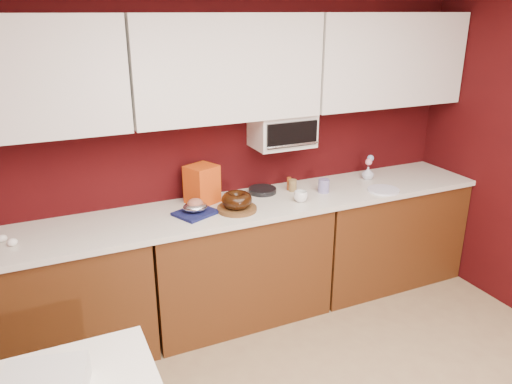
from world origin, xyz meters
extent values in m
cube|color=#390708|center=(0.00, 2.25, 1.25)|extent=(4.00, 0.02, 2.50)
cube|color=#512A10|center=(-1.33, 1.94, 0.43)|extent=(1.31, 0.58, 0.86)
cube|color=#512A10|center=(0.00, 1.94, 0.43)|extent=(1.31, 0.58, 0.86)
cube|color=#512A10|center=(1.33, 1.94, 0.43)|extent=(1.31, 0.58, 0.86)
cube|color=silver|center=(0.00, 1.94, 0.88)|extent=(4.00, 0.62, 0.04)
cube|color=white|center=(-1.33, 2.08, 1.85)|extent=(1.31, 0.33, 0.70)
cube|color=white|center=(0.00, 2.08, 1.85)|extent=(1.31, 0.33, 0.70)
cube|color=white|center=(1.33, 2.08, 1.85)|extent=(1.31, 0.33, 0.70)
cube|color=white|center=(0.45, 2.10, 1.38)|extent=(0.45, 0.30, 0.25)
cube|color=black|center=(0.45, 1.94, 1.38)|extent=(0.40, 0.02, 0.18)
cylinder|color=silver|center=(0.45, 1.93, 1.30)|extent=(0.42, 0.02, 0.02)
cylinder|color=brown|center=(-0.03, 1.85, 0.91)|extent=(0.34, 0.34, 0.03)
torus|color=black|center=(-0.03, 1.85, 0.98)|extent=(0.26, 0.26, 0.09)
cube|color=#131748|center=(-0.31, 1.91, 0.91)|extent=(0.33, 0.31, 0.02)
ellipsoid|color=silver|center=(-0.31, 1.91, 0.96)|extent=(0.17, 0.15, 0.06)
ellipsoid|color=#A25E4A|center=(-0.31, 1.91, 0.98)|extent=(0.14, 0.13, 0.07)
cube|color=#B9240C|center=(-0.19, 2.10, 1.04)|extent=(0.26, 0.25, 0.28)
cylinder|color=black|center=(0.29, 2.10, 0.92)|extent=(0.24, 0.24, 0.04)
imported|color=white|center=(0.46, 1.82, 0.95)|extent=(0.12, 0.12, 0.10)
cylinder|color=navy|center=(0.72, 1.92, 0.95)|extent=(0.10, 0.10, 0.10)
imported|color=silver|center=(1.22, 2.04, 0.96)|extent=(0.10, 0.10, 0.12)
sphere|color=pink|center=(1.22, 2.04, 1.05)|extent=(0.06, 0.06, 0.06)
sphere|color=#83A3D1|center=(1.25, 2.06, 1.07)|extent=(0.06, 0.06, 0.06)
cylinder|color=white|center=(1.16, 1.75, 0.91)|extent=(0.27, 0.27, 0.01)
cylinder|color=brown|center=(0.51, 2.08, 0.95)|extent=(0.04, 0.04, 0.10)
cylinder|color=olive|center=(0.52, 2.04, 0.95)|extent=(0.07, 0.07, 0.09)
ellipsoid|color=white|center=(-1.45, 1.89, 0.92)|extent=(0.07, 0.06, 0.05)
ellipsoid|color=white|center=(-1.50, 1.98, 0.92)|extent=(0.07, 0.06, 0.04)
camera|label=1|loc=(-1.25, -1.13, 2.21)|focal=35.00mm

